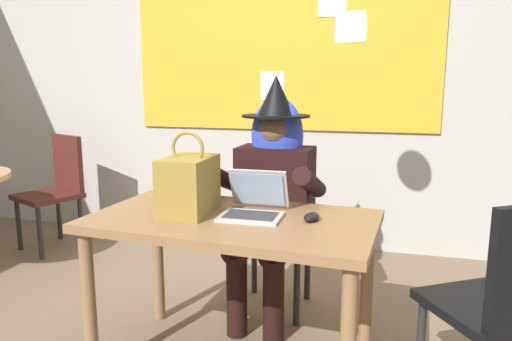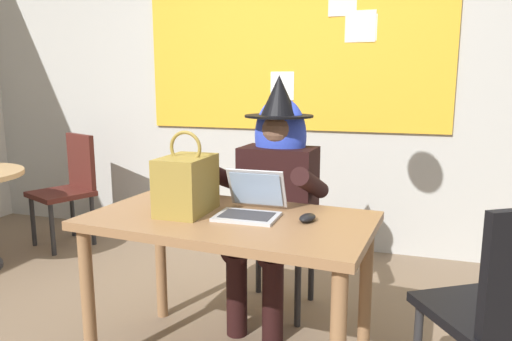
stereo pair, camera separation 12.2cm
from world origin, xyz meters
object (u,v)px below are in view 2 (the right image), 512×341
object	(u,v)px
desk_main	(229,238)
laptop	(251,205)
computer_mouse	(307,218)
handbag	(186,184)
chair_extra_corner	(502,305)
chair_at_desk	(281,224)
chair_spare_by_window	(70,183)
person_costumed	(275,183)

from	to	relation	value
desk_main	laptop	bearing A→B (deg)	31.58
desk_main	computer_mouse	bearing A→B (deg)	4.70
desk_main	handbag	bearing A→B (deg)	179.46
laptop	chair_extra_corner	distance (m)	1.06
desk_main	handbag	distance (m)	0.31
chair_at_desk	laptop	xyz separation A→B (m)	(0.04, -0.66, 0.28)
laptop	chair_at_desk	bearing A→B (deg)	92.58
chair_spare_by_window	laptop	bearing A→B (deg)	82.67
laptop	chair_spare_by_window	bearing A→B (deg)	148.59
laptop	chair_extra_corner	world-z (taller)	laptop
handbag	chair_spare_by_window	bearing A→B (deg)	143.76
computer_mouse	handbag	distance (m)	0.57
desk_main	chair_at_desk	distance (m)	0.72
computer_mouse	chair_spare_by_window	xyz separation A→B (m)	(-2.23, 1.20, -0.24)
laptop	computer_mouse	size ratio (longest dim) A/B	2.85
chair_spare_by_window	chair_at_desk	bearing A→B (deg)	98.51
computer_mouse	handbag	size ratio (longest dim) A/B	0.28
desk_main	chair_extra_corner	bearing A→B (deg)	-4.31
laptop	desk_main	bearing A→B (deg)	-148.94
chair_at_desk	desk_main	bearing A→B (deg)	-3.24
chair_at_desk	chair_spare_by_window	xyz separation A→B (m)	(-1.93, 0.52, 0.01)
chair_extra_corner	person_costumed	bearing A→B (deg)	25.28
laptop	handbag	size ratio (longest dim) A/B	0.78
laptop	handbag	distance (m)	0.31
laptop	chair_extra_corner	size ratio (longest dim) A/B	0.32
desk_main	laptop	distance (m)	0.18
desk_main	handbag	size ratio (longest dim) A/B	3.47
chair_at_desk	person_costumed	bearing A→B (deg)	-1.16
chair_spare_by_window	computer_mouse	bearing A→B (deg)	85.29
chair_spare_by_window	desk_main	bearing A→B (deg)	80.40
handbag	desk_main	bearing A→B (deg)	-0.54
chair_at_desk	laptop	bearing A→B (deg)	3.89
laptop	chair_extra_corner	bearing A→B (deg)	-8.11
chair_at_desk	chair_extra_corner	size ratio (longest dim) A/B	0.98
desk_main	chair_spare_by_window	world-z (taller)	chair_spare_by_window
chair_spare_by_window	chair_extra_corner	size ratio (longest dim) A/B	0.99
handbag	person_costumed	bearing A→B (deg)	66.66
chair_at_desk	chair_spare_by_window	bearing A→B (deg)	-104.26
computer_mouse	handbag	bearing A→B (deg)	-163.63
laptop	handbag	bearing A→B (deg)	-170.67
computer_mouse	person_costumed	bearing A→B (deg)	132.22
computer_mouse	chair_extra_corner	xyz separation A→B (m)	(0.76, -0.11, -0.23)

